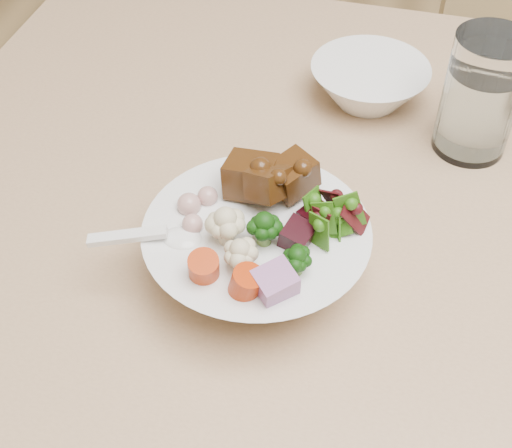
# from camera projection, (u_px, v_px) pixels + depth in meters

# --- Properties ---
(food_bowl) EXTENTS (0.20, 0.20, 0.11)m
(food_bowl) POSITION_uv_depth(u_px,v_px,m) (259.00, 248.00, 0.64)
(food_bowl) COLOR white
(food_bowl) RESTS_ON dining_table
(soup_spoon) EXTENTS (0.10, 0.04, 0.02)m
(soup_spoon) POSITION_uv_depth(u_px,v_px,m) (168.00, 239.00, 0.61)
(soup_spoon) COLOR white
(soup_spoon) RESTS_ON food_bowl
(water_glass) EXTENTS (0.08, 0.08, 0.14)m
(water_glass) POSITION_uv_depth(u_px,v_px,m) (480.00, 100.00, 0.75)
(water_glass) COLOR white
(water_glass) RESTS_ON dining_table
(side_bowl) EXTENTS (0.14, 0.14, 0.05)m
(side_bowl) POSITION_uv_depth(u_px,v_px,m) (369.00, 84.00, 0.84)
(side_bowl) COLOR white
(side_bowl) RESTS_ON dining_table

